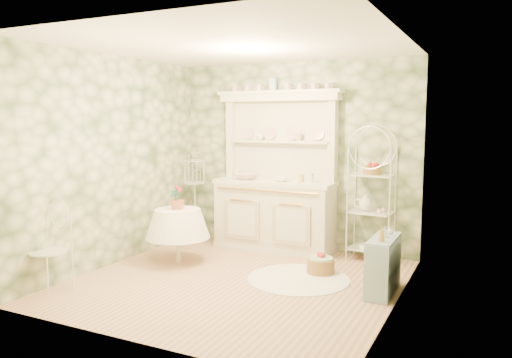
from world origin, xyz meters
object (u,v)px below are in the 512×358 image
at_px(side_shelf, 383,265).
at_px(floor_basket, 321,264).
at_px(bakers_rack, 372,194).
at_px(cafe_chair, 48,255).
at_px(kitchen_dresser, 275,171).
at_px(round_table, 178,234).
at_px(birdcage_stand, 195,198).

bearing_deg(side_shelf, floor_basket, 158.95).
xyz_separation_m(bakers_rack, cafe_chair, (-2.86, -2.81, -0.49)).
distance_m(kitchen_dresser, floor_basket, 1.64).
relative_size(round_table, birdcage_stand, 0.58).
xyz_separation_m(cafe_chair, floor_basket, (2.45, 1.93, -0.29)).
height_order(round_table, cafe_chair, cafe_chair).
distance_m(round_table, floor_basket, 1.90).
distance_m(side_shelf, floor_basket, 0.92).
bearing_deg(side_shelf, round_table, -177.14).
height_order(kitchen_dresser, floor_basket, kitchen_dresser).
bearing_deg(birdcage_stand, cafe_chair, -93.36).
bearing_deg(side_shelf, bakers_rack, 111.48).
distance_m(kitchen_dresser, side_shelf, 2.31).
height_order(kitchen_dresser, birdcage_stand, kitchen_dresser).
bearing_deg(bakers_rack, side_shelf, -64.67).
height_order(cafe_chair, floor_basket, cafe_chair).
relative_size(round_table, cafe_chair, 0.94).
distance_m(round_table, cafe_chair, 1.67).
height_order(side_shelf, round_table, round_table).
height_order(cafe_chair, birdcage_stand, birdcage_stand).
bearing_deg(side_shelf, kitchen_dresser, 149.53).
relative_size(bakers_rack, side_shelf, 2.45).
bearing_deg(floor_basket, kitchen_dresser, 140.46).
height_order(kitchen_dresser, round_table, kitchen_dresser).
xyz_separation_m(kitchen_dresser, birdcage_stand, (-1.32, -0.07, -0.48)).
xyz_separation_m(birdcage_stand, floor_basket, (2.30, -0.74, -0.55)).
bearing_deg(cafe_chair, round_table, 78.68).
bearing_deg(kitchen_dresser, floor_basket, -39.54).
xyz_separation_m(round_table, floor_basket, (1.84, 0.38, -0.27)).
bearing_deg(cafe_chair, kitchen_dresser, 72.08).
height_order(bakers_rack, floor_basket, bakers_rack).
distance_m(kitchen_dresser, round_table, 1.65).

